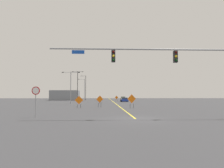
{
  "coord_description": "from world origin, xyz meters",
  "views": [
    {
      "loc": [
        -2.76,
        -17.89,
        2.12
      ],
      "look_at": [
        -0.93,
        29.48,
        4.61
      ],
      "focal_mm": 32.77,
      "sensor_mm": 36.0,
      "label": 1
    }
  ],
  "objects_px": {
    "construction_sign_right_lane": "(79,100)",
    "construction_sign_left_lane": "(100,100)",
    "street_lamp_near_right": "(85,87)",
    "construction_sign_median_far": "(100,99)",
    "car_blue_far": "(124,100)",
    "construction_sign_right_shoulder": "(132,99)",
    "traffic_signal_assembly": "(171,61)",
    "street_lamp_far_right": "(78,84)",
    "construction_sign_median_near": "(116,98)",
    "stop_sign": "(36,96)",
    "street_lamp_mid_left": "(84,88)",
    "car_yellow_mid": "(123,98)",
    "street_lamp_far_left": "(71,84)"
  },
  "relations": [
    {
      "from": "construction_sign_right_lane",
      "to": "construction_sign_left_lane",
      "type": "relative_size",
      "value": 1.0
    },
    {
      "from": "street_lamp_near_right",
      "to": "construction_sign_median_far",
      "type": "distance_m",
      "value": 33.99
    },
    {
      "from": "street_lamp_near_right",
      "to": "construction_sign_median_far",
      "type": "height_order",
      "value": "street_lamp_near_right"
    },
    {
      "from": "car_blue_far",
      "to": "construction_sign_right_shoulder",
      "type": "bearing_deg",
      "value": -93.44
    },
    {
      "from": "traffic_signal_assembly",
      "to": "street_lamp_far_right",
      "type": "distance_m",
      "value": 47.92
    },
    {
      "from": "street_lamp_far_right",
      "to": "street_lamp_near_right",
      "type": "height_order",
      "value": "street_lamp_near_right"
    },
    {
      "from": "construction_sign_median_near",
      "to": "stop_sign",
      "type": "bearing_deg",
      "value": -102.61
    },
    {
      "from": "construction_sign_median_far",
      "to": "car_blue_far",
      "type": "xyz_separation_m",
      "value": [
        7.04,
        13.42,
        -0.59
      ]
    },
    {
      "from": "street_lamp_near_right",
      "to": "car_blue_far",
      "type": "relative_size",
      "value": 2.35
    },
    {
      "from": "street_lamp_mid_left",
      "to": "construction_sign_right_lane",
      "type": "height_order",
      "value": "street_lamp_mid_left"
    },
    {
      "from": "construction_sign_right_lane",
      "to": "street_lamp_near_right",
      "type": "bearing_deg",
      "value": 94.03
    },
    {
      "from": "street_lamp_far_right",
      "to": "car_yellow_mid",
      "type": "relative_size",
      "value": 2.18
    },
    {
      "from": "construction_sign_median_far",
      "to": "traffic_signal_assembly",
      "type": "bearing_deg",
      "value": -77.13
    },
    {
      "from": "construction_sign_right_lane",
      "to": "construction_sign_median_near",
      "type": "distance_m",
      "value": 33.16
    },
    {
      "from": "construction_sign_right_lane",
      "to": "construction_sign_left_lane",
      "type": "height_order",
      "value": "construction_sign_right_lane"
    },
    {
      "from": "construction_sign_right_shoulder",
      "to": "construction_sign_left_lane",
      "type": "bearing_deg",
      "value": 147.7
    },
    {
      "from": "street_lamp_far_right",
      "to": "street_lamp_near_right",
      "type": "relative_size",
      "value": 0.97
    },
    {
      "from": "construction_sign_median_near",
      "to": "car_blue_far",
      "type": "distance_m",
      "value": 4.33
    },
    {
      "from": "construction_sign_right_shoulder",
      "to": "construction_sign_median_far",
      "type": "bearing_deg",
      "value": 107.62
    },
    {
      "from": "construction_sign_median_far",
      "to": "construction_sign_left_lane",
      "type": "distance_m",
      "value": 13.31
    },
    {
      "from": "traffic_signal_assembly",
      "to": "construction_sign_right_lane",
      "type": "height_order",
      "value": "traffic_signal_assembly"
    },
    {
      "from": "stop_sign",
      "to": "street_lamp_far_right",
      "type": "height_order",
      "value": "street_lamp_far_right"
    },
    {
      "from": "car_yellow_mid",
      "to": "construction_sign_right_shoulder",
      "type": "bearing_deg",
      "value": -93.76
    },
    {
      "from": "street_lamp_mid_left",
      "to": "construction_sign_median_far",
      "type": "height_order",
      "value": "street_lamp_mid_left"
    },
    {
      "from": "street_lamp_near_right",
      "to": "stop_sign",
      "type": "bearing_deg",
      "value": -88.98
    },
    {
      "from": "car_yellow_mid",
      "to": "car_blue_far",
      "type": "distance_m",
      "value": 19.51
    },
    {
      "from": "car_yellow_mid",
      "to": "street_lamp_far_right",
      "type": "bearing_deg",
      "value": -132.07
    },
    {
      "from": "traffic_signal_assembly",
      "to": "construction_sign_left_lane",
      "type": "xyz_separation_m",
      "value": [
        -6.76,
        17.06,
        -3.88
      ]
    },
    {
      "from": "traffic_signal_assembly",
      "to": "construction_sign_median_far",
      "type": "height_order",
      "value": "traffic_signal_assembly"
    },
    {
      "from": "construction_sign_left_lane",
      "to": "car_blue_far",
      "type": "relative_size",
      "value": 0.47
    },
    {
      "from": "construction_sign_left_lane",
      "to": "street_lamp_far_right",
      "type": "bearing_deg",
      "value": 104.63
    },
    {
      "from": "street_lamp_mid_left",
      "to": "construction_sign_right_lane",
      "type": "relative_size",
      "value": 3.98
    },
    {
      "from": "street_lamp_far_left",
      "to": "car_yellow_mid",
      "type": "relative_size",
      "value": 1.68
    },
    {
      "from": "street_lamp_far_right",
      "to": "street_lamp_mid_left",
      "type": "bearing_deg",
      "value": 81.45
    },
    {
      "from": "construction_sign_median_far",
      "to": "construction_sign_median_near",
      "type": "xyz_separation_m",
      "value": [
        4.91,
        17.15,
        -0.07
      ]
    },
    {
      "from": "construction_sign_right_lane",
      "to": "car_blue_far",
      "type": "relative_size",
      "value": 0.47
    },
    {
      "from": "street_lamp_far_left",
      "to": "construction_sign_right_shoulder",
      "type": "distance_m",
      "value": 18.43
    },
    {
      "from": "street_lamp_near_right",
      "to": "construction_sign_right_lane",
      "type": "distance_m",
      "value": 48.43
    },
    {
      "from": "construction_sign_median_near",
      "to": "construction_sign_right_shoulder",
      "type": "xyz_separation_m",
      "value": [
        0.33,
        -33.66,
        0.25
      ]
    },
    {
      "from": "construction_sign_right_lane",
      "to": "stop_sign",
      "type": "bearing_deg",
      "value": -99.33
    },
    {
      "from": "street_lamp_mid_left",
      "to": "construction_sign_left_lane",
      "type": "xyz_separation_m",
      "value": [
        6.29,
        -36.69,
        -3.07
      ]
    },
    {
      "from": "stop_sign",
      "to": "street_lamp_near_right",
      "type": "relative_size",
      "value": 0.3
    },
    {
      "from": "street_lamp_far_left",
      "to": "construction_sign_left_lane",
      "type": "height_order",
      "value": "street_lamp_far_left"
    },
    {
      "from": "car_blue_far",
      "to": "stop_sign",
      "type": "bearing_deg",
      "value": -106.36
    },
    {
      "from": "traffic_signal_assembly",
      "to": "construction_sign_right_lane",
      "type": "xyz_separation_m",
      "value": [
        -10.06,
        15.34,
        -3.92
      ]
    },
    {
      "from": "construction_sign_median_far",
      "to": "construction_sign_right_shoulder",
      "type": "bearing_deg",
      "value": -72.38
    },
    {
      "from": "street_lamp_near_right",
      "to": "car_yellow_mid",
      "type": "relative_size",
      "value": 2.25
    },
    {
      "from": "construction_sign_median_far",
      "to": "car_yellow_mid",
      "type": "height_order",
      "value": "construction_sign_median_far"
    },
    {
      "from": "car_yellow_mid",
      "to": "traffic_signal_assembly",
      "type": "bearing_deg",
      "value": -91.4
    },
    {
      "from": "street_lamp_far_left",
      "to": "car_blue_far",
      "type": "height_order",
      "value": "street_lamp_far_left"
    }
  ]
}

